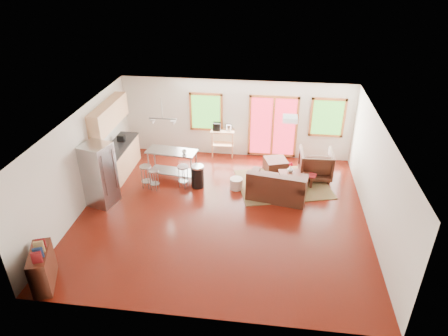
# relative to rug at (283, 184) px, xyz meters

# --- Properties ---
(floor) EXTENTS (7.50, 7.00, 0.02)m
(floor) POSITION_rel_rug_xyz_m (-1.60, -1.68, -0.02)
(floor) COLOR #3C0B05
(floor) RESTS_ON ground
(ceiling) EXTENTS (7.50, 7.00, 0.02)m
(ceiling) POSITION_rel_rug_xyz_m (-1.60, -1.68, 2.60)
(ceiling) COLOR white
(ceiling) RESTS_ON ground
(back_wall) EXTENTS (7.50, 0.02, 2.60)m
(back_wall) POSITION_rel_rug_xyz_m (-1.60, 1.83, 1.29)
(back_wall) COLOR silver
(back_wall) RESTS_ON ground
(left_wall) EXTENTS (0.02, 7.00, 2.60)m
(left_wall) POSITION_rel_rug_xyz_m (-5.36, -1.68, 1.29)
(left_wall) COLOR silver
(left_wall) RESTS_ON ground
(right_wall) EXTENTS (0.02, 7.00, 2.60)m
(right_wall) POSITION_rel_rug_xyz_m (2.16, -1.68, 1.29)
(right_wall) COLOR silver
(right_wall) RESTS_ON ground
(front_wall) EXTENTS (7.50, 0.02, 2.60)m
(front_wall) POSITION_rel_rug_xyz_m (-1.60, -5.19, 1.29)
(front_wall) COLOR silver
(front_wall) RESTS_ON ground
(window_left) EXTENTS (1.10, 0.05, 1.30)m
(window_left) POSITION_rel_rug_xyz_m (-2.60, 1.78, 1.49)
(window_left) COLOR #2B611C
(window_left) RESTS_ON back_wall
(french_doors) EXTENTS (1.60, 0.05, 2.10)m
(french_doors) POSITION_rel_rug_xyz_m (-0.40, 1.78, 1.09)
(french_doors) COLOR red
(french_doors) RESTS_ON back_wall
(window_right) EXTENTS (1.10, 0.05, 1.30)m
(window_right) POSITION_rel_rug_xyz_m (1.30, 1.78, 1.49)
(window_right) COLOR #2B611C
(window_right) RESTS_ON back_wall
(rug) EXTENTS (3.07, 2.65, 0.03)m
(rug) POSITION_rel_rug_xyz_m (0.00, 0.00, 0.00)
(rug) COLOR #45633A
(rug) RESTS_ON floor
(loveseat) EXTENTS (1.75, 1.18, 0.86)m
(loveseat) POSITION_rel_rug_xyz_m (-0.19, -0.75, 0.33)
(loveseat) COLOR black
(loveseat) RESTS_ON floor
(coffee_table) EXTENTS (1.07, 0.76, 0.39)m
(coffee_table) POSITION_rel_rug_xyz_m (0.37, 0.02, 0.32)
(coffee_table) COLOR #3C180E
(coffee_table) RESTS_ON floor
(armchair) EXTENTS (0.99, 0.93, 0.99)m
(armchair) POSITION_rel_rug_xyz_m (0.96, 0.58, 0.48)
(armchair) COLOR black
(armchair) RESTS_ON floor
(ottoman) EXTENTS (0.83, 0.83, 0.44)m
(ottoman) POSITION_rel_rug_xyz_m (-0.24, 0.75, 0.20)
(ottoman) COLOR black
(ottoman) RESTS_ON floor
(pouf) EXTENTS (0.43, 0.43, 0.33)m
(pouf) POSITION_rel_rug_xyz_m (-1.36, -0.41, 0.15)
(pouf) COLOR beige
(pouf) RESTS_ON floor
(vase) EXTENTS (0.22, 0.23, 0.31)m
(vase) POSITION_rel_rug_xyz_m (0.19, 0.08, 0.50)
(vase) COLOR silver
(vase) RESTS_ON coffee_table
(book) EXTENTS (0.22, 0.10, 0.30)m
(book) POSITION_rel_rug_xyz_m (0.71, -0.05, 0.54)
(book) COLOR maroon
(book) RESTS_ON coffee_table
(cabinets) EXTENTS (0.64, 2.24, 2.30)m
(cabinets) POSITION_rel_rug_xyz_m (-5.09, 0.02, 0.91)
(cabinets) COLOR tan
(cabinets) RESTS_ON floor
(refrigerator) EXTENTS (0.86, 0.85, 1.77)m
(refrigerator) POSITION_rel_rug_xyz_m (-4.94, -1.61, 0.87)
(refrigerator) COLOR #B7BABC
(refrigerator) RESTS_ON floor
(island) EXTENTS (1.55, 0.77, 0.94)m
(island) POSITION_rel_rug_xyz_m (-3.34, -0.06, 0.64)
(island) COLOR #B7BABC
(island) RESTS_ON floor
(cup) EXTENTS (0.15, 0.13, 0.14)m
(cup) POSITION_rel_rug_xyz_m (-2.93, -0.20, 1.00)
(cup) COLOR white
(cup) RESTS_ON island
(bar_stool_a) EXTENTS (0.37, 0.37, 0.72)m
(bar_stool_a) POSITION_rel_rug_xyz_m (-3.97, -0.69, 0.52)
(bar_stool_a) COLOR #B7BABC
(bar_stool_a) RESTS_ON floor
(bar_stool_b) EXTENTS (0.35, 0.35, 0.64)m
(bar_stool_b) POSITION_rel_rug_xyz_m (-3.72, -0.76, 0.46)
(bar_stool_b) COLOR #B7BABC
(bar_stool_b) RESTS_ON floor
(bar_stool_c) EXTENTS (0.42, 0.42, 0.69)m
(bar_stool_c) POSITION_rel_rug_xyz_m (-2.91, -0.51, 0.50)
(bar_stool_c) COLOR #B7BABC
(bar_stool_c) RESTS_ON floor
(trash_can) EXTENTS (0.40, 0.40, 0.69)m
(trash_can) POSITION_rel_rug_xyz_m (-2.50, -0.44, 0.33)
(trash_can) COLOR black
(trash_can) RESTS_ON floor
(kitchen_cart) EXTENTS (0.81, 0.54, 1.19)m
(kitchen_cart) POSITION_rel_rug_xyz_m (-2.06, 1.67, 0.80)
(kitchen_cart) COLOR tan
(kitchen_cart) RESTS_ON floor
(bookshelf) EXTENTS (0.67, 1.00, 1.10)m
(bookshelf) POSITION_rel_rug_xyz_m (-4.95, -4.70, 0.42)
(bookshelf) COLOR #3C180E
(bookshelf) RESTS_ON floor
(ceiling_flush) EXTENTS (0.35, 0.35, 0.12)m
(ceiling_flush) POSITION_rel_rug_xyz_m (0.00, -1.08, 2.52)
(ceiling_flush) COLOR white
(ceiling_flush) RESTS_ON ceiling
(pendant_light) EXTENTS (0.80, 0.18, 0.79)m
(pendant_light) POSITION_rel_rug_xyz_m (-3.50, -0.18, 1.88)
(pendant_light) COLOR gray
(pendant_light) RESTS_ON ceiling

